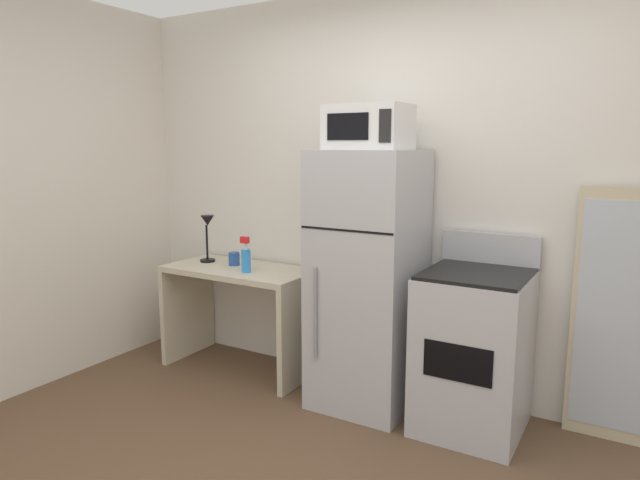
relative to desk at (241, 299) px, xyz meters
The scene contains 9 objects.
wall_back_white 1.45m from the desk, 16.12° to the left, with size 5.00×0.10×2.60m, color silver.
desk is the anchor object (origin of this frame).
desk_lamp 0.57m from the desk, behind, with size 0.14×0.12×0.35m.
coffee_mug 0.29m from the desk, 154.62° to the left, with size 0.08×0.08×0.10m, color #264C99.
spray_bottle 0.37m from the desk, 36.34° to the right, with size 0.06×0.06×0.25m.
refrigerator 1.06m from the desk, ahead, with size 0.59×0.63×1.58m.
microwave 1.58m from the desk, ahead, with size 0.46×0.35×0.26m.
oven_range 1.69m from the desk, ahead, with size 0.57×0.61×1.10m.
leaning_mirror 2.39m from the desk, ahead, with size 0.44×0.03×1.40m.
Camera 1 is at (1.29, -1.70, 1.61)m, focal length 31.31 mm.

